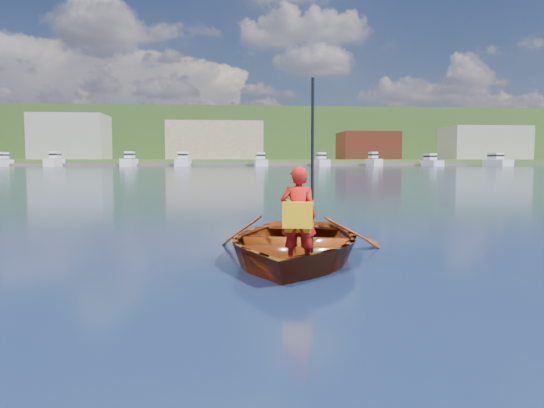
{
  "coord_description": "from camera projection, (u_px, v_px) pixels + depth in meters",
  "views": [
    {
      "loc": [
        -2.08,
        -6.99,
        1.31
      ],
      "look_at": [
        -1.45,
        -0.01,
        0.75
      ],
      "focal_mm": 35.0,
      "sensor_mm": 36.0,
      "label": 1
    }
  ],
  "objects": [
    {
      "name": "ground",
      "position": [
        378.0,
        258.0,
        7.23
      ],
      "size": [
        600.0,
        600.0,
        0.0
      ],
      "color": "#123147",
      "rests_on": "ground"
    },
    {
      "name": "rowboat",
      "position": [
        293.0,
        243.0,
        7.1
      ],
      "size": [
        3.3,
        4.07,
        0.74
      ],
      "color": "brown",
      "rests_on": "ground"
    },
    {
      "name": "child_paddler",
      "position": [
        299.0,
        215.0,
        6.15
      ],
      "size": [
        0.47,
        0.4,
        2.18
      ],
      "color": "red",
      "rests_on": "ground"
    },
    {
      "name": "shoreline",
      "position": [
        229.0,
        142.0,
        241.32
      ],
      "size": [
        400.0,
        140.0,
        22.0
      ],
      "color": "#3F5F22",
      "rests_on": "ground"
    },
    {
      "name": "dock",
      "position": [
        200.0,
        165.0,
        153.33
      ],
      "size": [
        160.05,
        6.85,
        0.8
      ],
      "color": "brown",
      "rests_on": "ground"
    },
    {
      "name": "waterfront_buildings",
      "position": [
        207.0,
        142.0,
        169.74
      ],
      "size": [
        202.0,
        16.0,
        14.0
      ],
      "color": "maroon",
      "rests_on": "ground"
    },
    {
      "name": "marina_yachts",
      "position": [
        249.0,
        161.0,
        149.82
      ],
      "size": [
        144.29,
        13.5,
        4.38
      ],
      "color": "silver",
      "rests_on": "ground"
    },
    {
      "name": "hillside_trees",
      "position": [
        163.0,
        127.0,
        232.77
      ],
      "size": [
        313.97,
        85.5,
        27.23
      ],
      "color": "#382314",
      "rests_on": "ground"
    }
  ]
}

